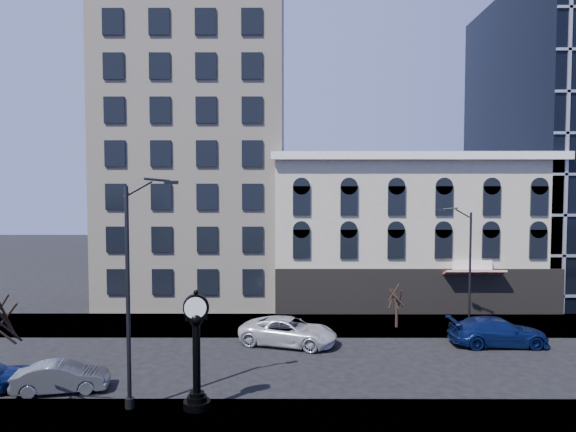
{
  "coord_description": "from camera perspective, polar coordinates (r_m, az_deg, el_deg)",
  "views": [
    {
      "loc": [
        2.09,
        -27.9,
        9.68
      ],
      "look_at": [
        2.0,
        4.0,
        8.0
      ],
      "focal_mm": 32.0,
      "sensor_mm": 36.0,
      "label": 1
    }
  ],
  "objects": [
    {
      "name": "sidewalk_near",
      "position": [
        22.2,
        -5.69,
        -22.68
      ],
      "size": [
        160.0,
        6.0,
        0.12
      ],
      "primitive_type": "cube",
      "color": "gray",
      "rests_on": "ground"
    },
    {
      "name": "street_lamp_far",
      "position": [
        36.08,
        18.64,
        -2.16
      ],
      "size": [
        2.14,
        0.85,
        8.49
      ],
      "rotation": [
        0.0,
        0.0,
        2.85
      ],
      "color": "black",
      "rests_on": "sidewalk_far"
    },
    {
      "name": "sidewalk_far",
      "position": [
        37.22,
        -3.13,
        -11.97
      ],
      "size": [
        160.0,
        6.0,
        0.12
      ],
      "primitive_type": "cube",
      "color": "gray",
      "rests_on": "ground"
    },
    {
      "name": "car_far_c",
      "position": [
        35.3,
        21.43,
        -11.71
      ],
      "size": [
        4.95,
        2.13,
        1.66
      ],
      "primitive_type": "imported",
      "rotation": [
        0.0,
        0.0,
        1.54
      ],
      "color": "#143F1E",
      "rests_on": "ground"
    },
    {
      "name": "cream_tower",
      "position": [
        48.46,
        -9.91,
        14.45
      ],
      "size": [
        15.9,
        15.4,
        42.5
      ],
      "color": "beige",
      "rests_on": "ground"
    },
    {
      "name": "ground",
      "position": [
        29.6,
        -4.05,
        -16.08
      ],
      "size": [
        160.0,
        160.0,
        0.0
      ],
      "primitive_type": "plane",
      "color": "black",
      "rests_on": "ground"
    },
    {
      "name": "car_far_b",
      "position": [
        34.99,
        22.28,
        -11.81
      ],
      "size": [
        5.95,
        2.45,
        1.72
      ],
      "primitive_type": "imported",
      "rotation": [
        0.0,
        0.0,
        1.58
      ],
      "color": "#0C194C",
      "rests_on": "ground"
    },
    {
      "name": "street_clock",
      "position": [
        23.4,
        -10.13,
        -14.96
      ],
      "size": [
        1.18,
        1.18,
        5.22
      ],
      "rotation": [
        0.0,
        0.0,
        0.19
      ],
      "color": "black",
      "rests_on": "sidewalk_near"
    },
    {
      "name": "street_lamp_near",
      "position": [
        23.13,
        -15.62,
        -1.63
      ],
      "size": [
        2.51,
        1.26,
        10.24
      ],
      "rotation": [
        0.0,
        0.0,
        0.39
      ],
      "color": "black",
      "rests_on": "sidewalk_near"
    },
    {
      "name": "bare_tree_far",
      "position": [
        36.55,
        12.01,
        -8.2
      ],
      "size": [
        1.93,
        1.93,
        3.32
      ],
      "color": "#312018",
      "rests_on": "sidewalk_far"
    },
    {
      "name": "victorian_row",
      "position": [
        45.05,
        12.87,
        -1.75
      ],
      "size": [
        22.6,
        11.19,
        12.5
      ],
      "color": "#BCB49B",
      "rests_on": "ground"
    },
    {
      "name": "car_near_b",
      "position": [
        27.83,
        -23.88,
        -16.06
      ],
      "size": [
        4.52,
        2.33,
        1.42
      ],
      "primitive_type": "imported",
      "rotation": [
        0.0,
        0.0,
        1.77
      ],
      "color": "#595B60",
      "rests_on": "ground"
    },
    {
      "name": "car_far_a",
      "position": [
        32.64,
        0.06,
        -12.7
      ],
      "size": [
        6.58,
        4.41,
        1.68
      ],
      "primitive_type": "imported",
      "rotation": [
        0.0,
        0.0,
        1.28
      ],
      "color": "silver",
      "rests_on": "ground"
    }
  ]
}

